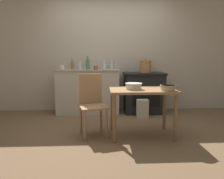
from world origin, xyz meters
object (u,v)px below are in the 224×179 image
stove (144,92)px  bottle_center_left (72,65)px  bottle_left (104,65)px  cup_mid_right (96,68)px  stock_pot (145,66)px  mixing_bowl_small (168,88)px  work_table (142,97)px  bottle_far_left (88,64)px  mixing_bowl_large (134,86)px  flour_sack (142,109)px  bottle_mid_left (80,66)px  chair (92,103)px  bottle_center (112,65)px  cup_center_right (62,67)px

stove → bottle_center_left: bearing=175.1°
bottle_left → cup_mid_right: size_ratio=2.55×
stock_pot → bottle_center_left: bottle_center_left is taller
mixing_bowl_small → bottle_left: (-0.88, 1.75, 0.26)m
work_table → bottle_far_left: bearing=120.4°
cup_mid_right → mixing_bowl_large: bearing=-66.6°
flour_sack → bottle_mid_left: bottle_mid_left is taller
chair → bottle_center_left: size_ratio=4.18×
flour_sack → bottle_center_left: size_ratio=1.62×
chair → flour_sack: 1.36m
bottle_center_left → bottle_center: bearing=5.0°
bottle_mid_left → work_table: bearing=-55.2°
bottle_left → mixing_bowl_large: bearing=-75.6°
flour_sack → bottle_center_left: bottle_center_left is taller
bottle_left → bottle_mid_left: (-0.52, -0.03, -0.01)m
bottle_center → bottle_left: bearing=-155.4°
bottle_center → mixing_bowl_large: bearing=-81.6°
flour_sack → mixing_bowl_small: size_ratio=1.65×
stove → stock_pot: size_ratio=3.08×
mixing_bowl_large → bottle_mid_left: bearing=120.8°
bottle_mid_left → bottle_center: size_ratio=0.89×
stove → cup_center_right: 1.82m
mixing_bowl_large → cup_center_right: size_ratio=2.59×
bottle_left → bottle_center: size_ratio=1.03×
bottle_far_left → bottle_center_left: size_ratio=1.27×
stove → bottle_left: bearing=171.2°
stock_pot → mixing_bowl_large: 1.57m
bottle_center → cup_center_right: bearing=-165.8°
flour_sack → work_table: bearing=-101.7°
flour_sack → cup_mid_right: 1.27m
bottle_center_left → cup_center_right: (-0.19, -0.19, -0.04)m
flour_sack → bottle_far_left: (-1.11, 0.54, 0.87)m
bottle_far_left → cup_mid_right: bottle_far_left is taller
flour_sack → cup_mid_right: bearing=160.4°
mixing_bowl_small → bottle_far_left: size_ratio=0.77×
work_table → cup_mid_right: size_ratio=10.85×
mixing_bowl_large → cup_mid_right: bearing=113.4°
mixing_bowl_small → bottle_far_left: (-1.23, 1.72, 0.28)m
chair → bottle_left: bearing=67.2°
bottle_left → stove: bearing=-8.8°
bottle_far_left → cup_center_right: 0.55m
chair → bottle_left: (0.21, 1.47, 0.53)m
mixing_bowl_large → bottle_mid_left: (-0.93, 1.56, 0.24)m
bottle_far_left → cup_center_right: bearing=-162.7°
work_table → bottle_center: (-0.38, 1.63, 0.42)m
flour_sack → cup_mid_right: size_ratio=4.08×
flour_sack → bottle_mid_left: size_ratio=1.84×
stock_pot → bottle_center: bottle_center is taller
bottle_center → bottle_far_left: bearing=-169.1°
mixing_bowl_large → bottle_center: bearing=98.4°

